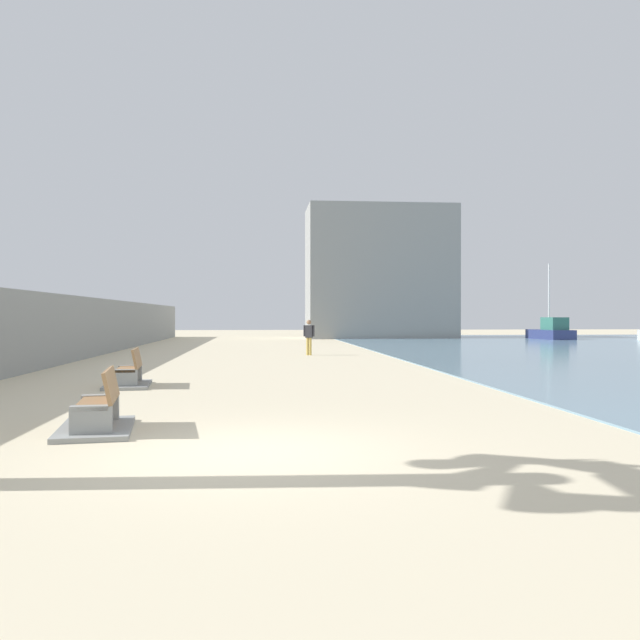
% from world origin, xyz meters
% --- Properties ---
extents(ground_plane, '(120.00, 120.00, 0.00)m').
position_xyz_m(ground_plane, '(0.00, 18.00, 0.00)').
color(ground_plane, beige).
extents(seawall, '(0.80, 64.00, 2.63)m').
position_xyz_m(seawall, '(-7.50, 18.00, 1.32)').
color(seawall, gray).
rests_on(seawall, ground).
extents(bench_near, '(1.37, 2.23, 0.98)m').
position_xyz_m(bench_near, '(-2.34, 1.85, 0.23)').
color(bench_near, gray).
rests_on(bench_near, ground).
extents(bench_far, '(1.29, 2.20, 0.98)m').
position_xyz_m(bench_far, '(-3.16, 8.66, 0.23)').
color(bench_far, gray).
rests_on(bench_far, ground).
extents(person_walking, '(0.51, 0.27, 1.64)m').
position_xyz_m(person_walking, '(2.48, 21.90, 0.95)').
color(person_walking, gold).
rests_on(person_walking, ground).
extents(boat_mid_bay, '(2.32, 4.38, 5.82)m').
position_xyz_m(boat_mid_bay, '(22.52, 40.61, 0.67)').
color(boat_mid_bay, navy).
rests_on(boat_mid_bay, water_bay).
extents(harbor_building, '(12.00, 6.00, 10.80)m').
position_xyz_m(harbor_building, '(10.14, 46.00, 5.40)').
color(harbor_building, gray).
rests_on(harbor_building, ground).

